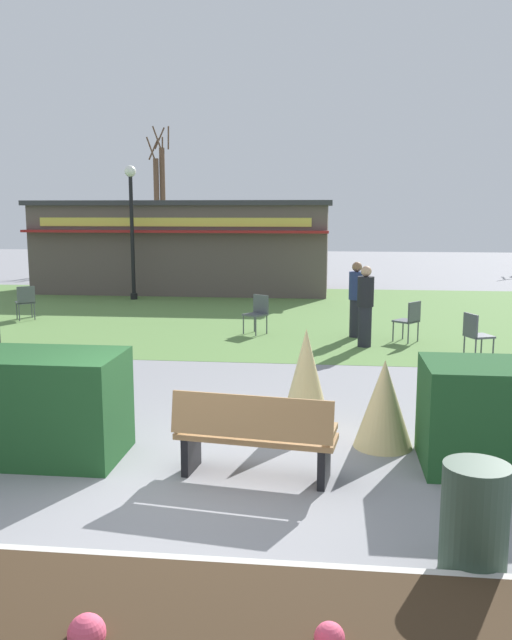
{
  "coord_description": "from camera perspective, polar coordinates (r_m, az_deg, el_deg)",
  "views": [
    {
      "loc": [
        1.52,
        -6.45,
        2.82
      ],
      "look_at": [
        0.3,
        4.25,
        1.03
      ],
      "focal_mm": 37.32,
      "sensor_mm": 36.0,
      "label": 1
    }
  ],
  "objects": [
    {
      "name": "person_standing",
      "position": [
        14.98,
        8.59,
        1.79
      ],
      "size": [
        0.34,
        0.34,
        1.69
      ],
      "rotation": [
        0.0,
        0.0,
        4.99
      ],
      "color": "#23232D",
      "rests_on": "ground_plane"
    },
    {
      "name": "ornamental_grass_behind_left",
      "position": [
        8.61,
        4.3,
        -5.1
      ],
      "size": [
        0.68,
        0.68,
        1.33
      ],
      "primitive_type": "cone",
      "color": "#D1BC7F",
      "rests_on": "ground_plane"
    },
    {
      "name": "ornamental_grass_behind_right",
      "position": [
        8.14,
        10.91,
        -7.05
      ],
      "size": [
        0.71,
        0.71,
        1.07
      ],
      "primitive_type": "cone",
      "color": "#D1BC7F",
      "rests_on": "ground_plane"
    },
    {
      "name": "person_strolling",
      "position": [
        13.92,
        9.36,
        1.2
      ],
      "size": [
        0.34,
        0.34,
        1.69
      ],
      "rotation": [
        0.0,
        0.0,
        6.21
      ],
      "color": "#23232D",
      "rests_on": "ground_plane"
    },
    {
      "name": "tree_center_bg",
      "position": [
        35.13,
        -8.49,
        9.39
      ],
      "size": [
        0.91,
        0.96,
        6.48
      ],
      "color": "brown",
      "rests_on": "ground_plane"
    },
    {
      "name": "cafe_chair_east",
      "position": [
        18.17,
        -19.15,
        1.64
      ],
      "size": [
        0.61,
        0.61,
        0.89
      ],
      "color": "#4C5156",
      "rests_on": "ground_plane"
    },
    {
      "name": "ground_plane",
      "position": [
        7.2,
        -6.4,
        -13.69
      ],
      "size": [
        80.0,
        80.0,
        0.0
      ],
      "primitive_type": "plane",
      "color": "gray"
    },
    {
      "name": "lamppost_far",
      "position": [
        21.42,
        -10.62,
        8.76
      ],
      "size": [
        0.36,
        0.36,
        4.19
      ],
      "color": "black",
      "rests_on": "ground_plane"
    },
    {
      "name": "park_bench",
      "position": [
        7.07,
        -0.13,
        -9.88
      ],
      "size": [
        1.75,
        0.74,
        0.95
      ],
      "color": "#9E7547",
      "rests_on": "ground_plane"
    },
    {
      "name": "trash_bin",
      "position": [
        5.63,
        18.23,
        -15.96
      ],
      "size": [
        0.52,
        0.52,
        0.89
      ],
      "primitive_type": "cylinder",
      "color": "#2D4233",
      "rests_on": "ground_plane"
    },
    {
      "name": "food_kiosk",
      "position": [
        23.8,
        -5.99,
        6.36
      ],
      "size": [
        10.24,
        4.46,
        3.13
      ],
      "color": "#594C47",
      "rests_on": "ground_plane"
    },
    {
      "name": "cafe_chair_west",
      "position": [
        13.27,
        18.28,
        -1.0
      ],
      "size": [
        0.57,
        0.57,
        0.89
      ],
      "color": "#4C5156",
      "rests_on": "ground_plane"
    },
    {
      "name": "hedge_left",
      "position": [
        8.17,
        -19.78,
        -6.86
      ],
      "size": [
        2.42,
        1.1,
        1.21
      ],
      "primitive_type": "cube",
      "color": "#1E4C23",
      "rests_on": "ground_plane"
    },
    {
      "name": "parked_car_west_slot",
      "position": [
        31.24,
        -0.68,
        5.41
      ],
      "size": [
        4.25,
        2.15,
        1.2
      ],
      "color": "#2D6638",
      "rests_on": "ground_plane"
    },
    {
      "name": "cafe_chair_center",
      "position": [
        14.65,
        13.04,
        0.17
      ],
      "size": [
        0.62,
        0.62,
        0.89
      ],
      "color": "#4C5156",
      "rests_on": "ground_plane"
    },
    {
      "name": "cafe_chair_north",
      "position": [
        15.27,
        0.15,
        0.79
      ],
      "size": [
        0.61,
        0.61,
        0.89
      ],
      "color": "#4C5156",
      "rests_on": "ground_plane"
    },
    {
      "name": "tree_left_bg",
      "position": [
        35.19,
        -7.99,
        9.84
      ],
      "size": [
        0.91,
        0.96,
        7.02
      ],
      "color": "brown",
      "rests_on": "ground_plane"
    },
    {
      "name": "lawn_patch",
      "position": [
        18.29,
        1.64,
        0.55
      ],
      "size": [
        36.0,
        12.0,
        0.01
      ],
      "primitive_type": "cube",
      "color": "#5B8442",
      "rests_on": "ground_plane"
    }
  ]
}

